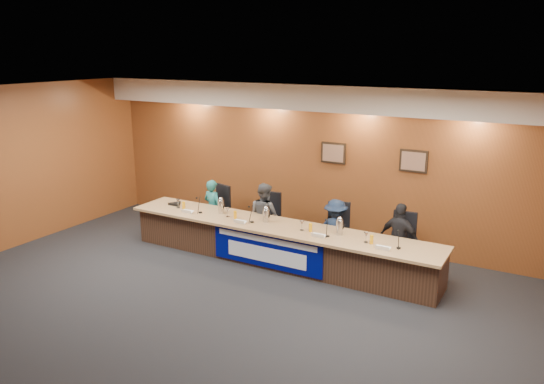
{
  "coord_description": "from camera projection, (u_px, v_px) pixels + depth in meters",
  "views": [
    {
      "loc": [
        4.44,
        -5.66,
        3.85
      ],
      "look_at": [
        -0.28,
        2.69,
        1.26
      ],
      "focal_mm": 35.0,
      "sensor_mm": 36.0,
      "label": 1
    }
  ],
  "objects": [
    {
      "name": "soffit",
      "position": [
        312.0,
        97.0,
        10.25
      ],
      "size": [
        10.0,
        0.5,
        0.5
      ],
      "primitive_type": "cube",
      "color": "beige",
      "rests_on": "wall_back"
    },
    {
      "name": "floor",
      "position": [
        200.0,
        317.0,
        7.87
      ],
      "size": [
        10.0,
        10.0,
        0.0
      ],
      "primitive_type": "plane",
      "color": "black",
      "rests_on": "ground"
    },
    {
      "name": "panelist_b",
      "position": [
        264.0,
        216.0,
        10.49
      ],
      "size": [
        0.76,
        0.67,
        1.32
      ],
      "primitive_type": "imported",
      "rotation": [
        0.0,
        0.0,
        2.83
      ],
      "color": "#434448",
      "rests_on": "floor"
    },
    {
      "name": "nameplate_a",
      "position": [
        186.0,
        211.0,
        10.33
      ],
      "size": [
        0.24,
        0.08,
        0.1
      ],
      "primitive_type": "cube",
      "rotation": [
        0.31,
        0.0,
        0.0
      ],
      "color": "white",
      "rests_on": "dais_top"
    },
    {
      "name": "wall_back",
      "position": [
        316.0,
        163.0,
        10.82
      ],
      "size": [
        10.0,
        0.04,
        3.2
      ],
      "primitive_type": "cube",
      "color": "brown",
      "rests_on": "floor"
    },
    {
      "name": "carafe_mid",
      "position": [
        266.0,
        216.0,
        9.8
      ],
      "size": [
        0.12,
        0.12,
        0.23
      ],
      "primitive_type": "cylinder",
      "color": "silver",
      "rests_on": "dais_top"
    },
    {
      "name": "microphone_a",
      "position": [
        200.0,
        212.0,
        10.36
      ],
      "size": [
        0.07,
        0.07,
        0.02
      ],
      "primitive_type": "cylinder",
      "color": "black",
      "rests_on": "dais_top"
    },
    {
      "name": "water_glass_b",
      "position": [
        228.0,
        212.0,
        10.1
      ],
      "size": [
        0.08,
        0.08,
        0.18
      ],
      "primitive_type": "cylinder",
      "color": "silver",
      "rests_on": "dais_top"
    },
    {
      "name": "nameplate_b",
      "position": [
        239.0,
        221.0,
        9.71
      ],
      "size": [
        0.24,
        0.08,
        0.1
      ],
      "primitive_type": "cube",
      "rotation": [
        0.31,
        0.0,
        0.0
      ],
      "color": "white",
      "rests_on": "dais_top"
    },
    {
      "name": "office_chair_c",
      "position": [
        337.0,
        236.0,
        9.9
      ],
      "size": [
        0.6,
        0.6,
        0.08
      ],
      "primitive_type": "cube",
      "rotation": [
        0.0,
        0.0,
        0.3
      ],
      "color": "black",
      "rests_on": "floor"
    },
    {
      "name": "carafe_right",
      "position": [
        340.0,
        228.0,
        9.11
      ],
      "size": [
        0.12,
        0.12,
        0.26
      ],
      "primitive_type": "cylinder",
      "color": "silver",
      "rests_on": "dais_top"
    },
    {
      "name": "nameplate_d",
      "position": [
        382.0,
        248.0,
        8.43
      ],
      "size": [
        0.24,
        0.08,
        0.1
      ],
      "primitive_type": "cube",
      "rotation": [
        0.31,
        0.0,
        0.0
      ],
      "color": "white",
      "rests_on": "dais_top"
    },
    {
      "name": "carafe_left",
      "position": [
        221.0,
        207.0,
        10.3
      ],
      "size": [
        0.12,
        0.12,
        0.26
      ],
      "primitive_type": "cylinder",
      "color": "silver",
      "rests_on": "dais_top"
    },
    {
      "name": "banner_text_lower",
      "position": [
        266.0,
        255.0,
        9.45
      ],
      "size": [
        1.6,
        0.01,
        0.28
      ],
      "primitive_type": "cube",
      "color": "silver",
      "rests_on": "banner"
    },
    {
      "name": "juice_glass_c",
      "position": [
        311.0,
        227.0,
        9.29
      ],
      "size": [
        0.06,
        0.06,
        0.15
      ],
      "primitive_type": "cylinder",
      "color": "#F3A10A",
      "rests_on": "dais_top"
    },
    {
      "name": "microphone_c",
      "position": [
        328.0,
        236.0,
        9.05
      ],
      "size": [
        0.07,
        0.07,
        0.02
      ],
      "primitive_type": "cylinder",
      "color": "black",
      "rests_on": "dais_top"
    },
    {
      "name": "water_glass_d",
      "position": [
        366.0,
        237.0,
        8.75
      ],
      "size": [
        0.08,
        0.08,
        0.18
      ],
      "primitive_type": "cylinder",
      "color": "silver",
      "rests_on": "dais_top"
    },
    {
      "name": "office_chair_a",
      "position": [
        216.0,
        214.0,
        11.21
      ],
      "size": [
        0.59,
        0.59,
        0.08
      ],
      "primitive_type": "cube",
      "rotation": [
        0.0,
        0.0,
        -0.28
      ],
      "color": "black",
      "rests_on": "floor"
    },
    {
      "name": "wall_photo_left",
      "position": [
        333.0,
        153.0,
        10.54
      ],
      "size": [
        0.52,
        0.04,
        0.42
      ],
      "primitive_type": "cube",
      "color": "black",
      "rests_on": "wall_back"
    },
    {
      "name": "juice_glass_d",
      "position": [
        372.0,
        239.0,
        8.7
      ],
      "size": [
        0.06,
        0.06,
        0.15
      ],
      "primitive_type": "cylinder",
      "color": "#F3A10A",
      "rests_on": "dais_top"
    },
    {
      "name": "banner_text_upper",
      "position": [
        266.0,
        240.0,
        9.38
      ],
      "size": [
        2.0,
        0.01,
        0.1
      ],
      "primitive_type": "cube",
      "color": "silver",
      "rests_on": "banner"
    },
    {
      "name": "microphone_d",
      "position": [
        399.0,
        248.0,
        8.51
      ],
      "size": [
        0.07,
        0.07,
        0.02
      ],
      "primitive_type": "cylinder",
      "color": "black",
      "rests_on": "dais_top"
    },
    {
      "name": "office_chair_b",
      "position": [
        267.0,
        223.0,
        10.62
      ],
      "size": [
        0.53,
        0.53,
        0.08
      ],
      "primitive_type": "cube",
      "rotation": [
        0.0,
        0.0,
        0.11
      ],
      "color": "black",
      "rests_on": "floor"
    },
    {
      "name": "dais_top",
      "position": [
        276.0,
        226.0,
        9.66
      ],
      "size": [
        6.1,
        0.95,
        0.05
      ],
      "primitive_type": "cube",
      "color": "#9D764A",
      "rests_on": "dais_body"
    },
    {
      "name": "wall_photo_right",
      "position": [
        414.0,
        161.0,
        9.78
      ],
      "size": [
        0.52,
        0.04,
        0.42
      ],
      "primitive_type": "cube",
      "color": "black",
      "rests_on": "wall_back"
    },
    {
      "name": "panelist_d",
      "position": [
        400.0,
        240.0,
        9.2
      ],
      "size": [
        0.81,
        0.47,
        1.3
      ],
      "primitive_type": "imported",
      "rotation": [
        0.0,
        0.0,
        2.93
      ],
      "color": "black",
      "rests_on": "floor"
    },
    {
      "name": "speakerphone",
      "position": [
        176.0,
        204.0,
        10.88
      ],
      "size": [
        0.32,
        0.32,
        0.05
      ],
      "primitive_type": "cylinder",
      "color": "black",
      "rests_on": "dais_top"
    },
    {
      "name": "office_chair_d",
      "position": [
        401.0,
        247.0,
        9.33
      ],
      "size": [
        0.5,
        0.5,
        0.08
      ],
      "primitive_type": "cube",
      "rotation": [
        0.0,
        0.0,
        0.05
      ],
      "color": "black",
      "rests_on": "floor"
    },
    {
      "name": "panelist_a",
      "position": [
        213.0,
        209.0,
        11.09
      ],
      "size": [
        0.49,
        0.35,
        1.24
      ],
      "primitive_type": "imported",
      "rotation": [
        0.0,
        0.0,
        3.01
      ],
      "color": "#1C615E",
      "rests_on": "floor"
    },
    {
      "name": "juice_glass_a",
      "position": [
        184.0,
        206.0,
        10.59
      ],
      "size": [
        0.06,
        0.06,
        0.15
      ],
      "primitive_type": "cylinder",
      "color": "#F3A10A",
      "rests_on": "dais_top"
    },
    {
      "name": "water_glass_c",
      "position": [
        302.0,
        225.0,
        9.34
      ],
      "size": [
        0.08,
        0.08,
        0.18
      ],
      "primitive_type": "cylinder",
      "color": "silver",
      "rests_on": "dais_top"
    },
    {
      "name": "dais_body",
      "position": [
        278.0,
        245.0,
        9.8
      ],
      "size": [
        6.0,
        0.8,
        0.7
      ],
      "primitive_type": "cube",
      "color": "#382317",
      "rests_on": "floor"
    },
    {
      "name": "ceiling",
      "position": [
        191.0,
        100.0,
        7.04
      ],
      "size": [
        10.0,
        8.0,
        0.04
      ],
      "primitive_type": "cube",
      "color": "silver",
      "rests_on": "wall_back"
    },
    {
      "name": "microphone_b",
      "position": [
        252.0,
        222.0,
        9.79
      ],
      "size": [
        0.07,
        0.07,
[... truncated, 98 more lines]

